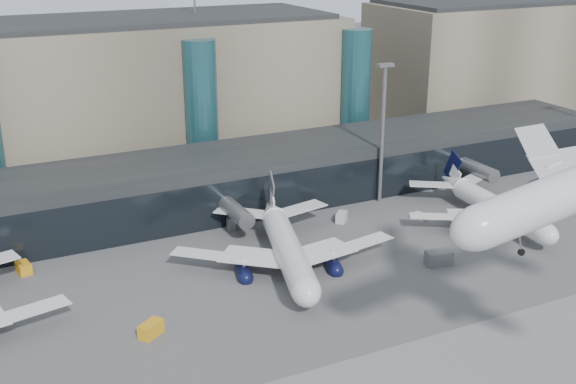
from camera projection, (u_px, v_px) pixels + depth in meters
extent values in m
plane|color=#515154|center=(387.00, 378.00, 81.18)|extent=(900.00, 900.00, 0.00)
cube|color=black|center=(208.00, 183.00, 128.41)|extent=(170.00, 18.00, 10.00)
cube|color=black|center=(226.00, 204.00, 121.24)|extent=(170.00, 0.40, 8.00)
cylinder|color=slate|center=(231.00, 207.00, 119.40)|extent=(2.80, 14.00, 2.80)
cube|color=slate|center=(231.00, 224.00, 120.43)|extent=(1.20, 1.20, 2.40)
cylinder|color=slate|center=(470.00, 166.00, 140.08)|extent=(2.80, 14.00, 2.80)
cube|color=slate|center=(469.00, 181.00, 141.11)|extent=(1.20, 1.20, 2.40)
cube|color=gray|center=(29.00, 105.00, 141.66)|extent=(130.00, 30.00, 30.00)
cube|color=black|center=(19.00, 25.00, 136.36)|extent=(123.50, 28.00, 1.00)
cube|color=gray|center=(502.00, 60.00, 191.28)|extent=(70.00, 30.00, 30.00)
cube|color=black|center=(508.00, 0.00, 185.99)|extent=(66.50, 28.00, 1.00)
cylinder|color=#245965|center=(202.00, 112.00, 140.90)|extent=(6.40, 6.40, 28.00)
cylinder|color=#245965|center=(355.00, 95.00, 155.38)|extent=(6.40, 6.40, 28.00)
cylinder|color=slate|center=(382.00, 136.00, 129.82)|extent=(0.70, 0.70, 25.00)
cube|color=slate|center=(386.00, 65.00, 125.44)|extent=(3.00, 1.20, 0.60)
ellipsoid|color=white|center=(501.00, 174.00, 65.48)|extent=(6.60, 5.09, 4.36)
cube|color=white|center=(567.00, 140.00, 78.68)|extent=(15.42, 19.33, 0.22)
cylinder|color=#0B0E33|center=(567.00, 167.00, 76.97)|extent=(5.52, 3.04, 2.40)
cylinder|color=slate|center=(534.00, 198.00, 67.65)|extent=(0.18, 0.18, 3.49)
cylinder|color=black|center=(532.00, 214.00, 68.17)|extent=(0.80, 0.37, 0.77)
cube|color=white|center=(0.00, 300.00, 90.12)|extent=(18.74, 9.46, 0.21)
cylinder|color=white|center=(286.00, 238.00, 106.80)|extent=(10.58, 24.70, 4.06)
ellipsoid|color=white|center=(303.00, 274.00, 95.46)|extent=(5.46, 6.58, 4.06)
cone|color=white|center=(270.00, 200.00, 121.31)|extent=(5.82, 7.85, 4.06)
cube|color=white|center=(341.00, 233.00, 110.13)|extent=(18.25, 8.69, 0.20)
cylinder|color=#0B0E33|center=(329.00, 250.00, 109.18)|extent=(3.48, 5.33, 2.24)
cube|color=white|center=(298.00, 197.00, 122.06)|extent=(9.64, 5.35, 0.16)
cube|color=white|center=(226.00, 241.00, 107.17)|extent=(17.15, 15.95, 0.20)
cylinder|color=#0B0E33|center=(242.00, 257.00, 106.94)|extent=(3.48, 5.33, 2.24)
cube|color=white|center=(241.00, 200.00, 120.41)|extent=(9.00, 8.83, 0.16)
cube|color=slate|center=(269.00, 181.00, 120.52)|extent=(1.88, 5.91, 7.15)
cube|color=white|center=(270.00, 190.00, 119.96)|extent=(1.38, 3.98, 3.91)
cylinder|color=slate|center=(297.00, 280.00, 99.77)|extent=(0.16, 0.16, 3.25)
cylinder|color=black|center=(297.00, 289.00, 100.25)|extent=(0.44, 0.76, 0.72)
cylinder|color=black|center=(301.00, 258.00, 109.57)|extent=(0.60, 0.99, 0.93)
cylinder|color=black|center=(269.00, 261.00, 108.75)|extent=(0.60, 0.99, 0.93)
cylinder|color=white|center=(494.00, 199.00, 123.29)|extent=(5.45, 22.40, 3.67)
ellipsoid|color=white|center=(537.00, 222.00, 113.59)|extent=(4.08, 5.42, 3.67)
cone|color=white|center=(447.00, 174.00, 135.69)|extent=(4.17, 6.61, 3.67)
cube|color=white|center=(525.00, 194.00, 127.61)|extent=(16.72, 10.57, 0.18)
cylinder|color=#0B0E33|center=(520.00, 208.00, 126.49)|extent=(2.37, 4.58, 2.02)
cube|color=white|center=(467.00, 170.00, 137.15)|extent=(8.82, 6.18, 0.15)
cube|color=white|center=(449.00, 206.00, 122.15)|extent=(16.43, 12.51, 0.18)
cylinder|color=#0B0E33|center=(462.00, 217.00, 122.34)|extent=(2.37, 4.58, 2.02)
cube|color=white|center=(427.00, 176.00, 134.10)|extent=(8.64, 7.11, 0.15)
cube|color=#0B0E33|center=(447.00, 158.00, 134.96)|extent=(0.66, 5.49, 6.47)
cube|color=white|center=(450.00, 165.00, 134.51)|extent=(0.55, 3.68, 3.54)
cylinder|color=slate|center=(522.00, 229.00, 117.32)|extent=(0.15, 0.15, 2.94)
cylinder|color=black|center=(521.00, 236.00, 117.76)|extent=(0.28, 0.67, 0.65)
cylinder|color=black|center=(499.00, 216.00, 126.14)|extent=(0.39, 0.86, 0.84)
cylinder|color=black|center=(478.00, 219.00, 124.62)|extent=(0.39, 0.86, 0.84)
cube|color=orange|center=(24.00, 268.00, 105.67)|extent=(2.22, 3.10, 1.63)
cube|color=#535358|center=(439.00, 258.00, 108.23)|extent=(4.24, 2.75, 2.19)
cube|color=#BEBEBE|center=(342.00, 217.00, 124.42)|extent=(3.06, 3.16, 1.64)
cube|color=orange|center=(541.00, 203.00, 130.57)|extent=(3.66, 2.70, 1.85)
cube|color=#BEBEBE|center=(420.00, 216.00, 125.21)|extent=(1.82, 2.42, 1.25)
cube|color=orange|center=(151.00, 329.00, 89.33)|extent=(3.65, 3.27, 1.80)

